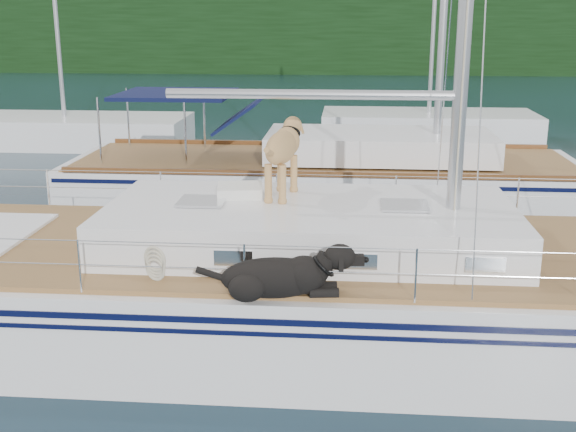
{
  "coord_description": "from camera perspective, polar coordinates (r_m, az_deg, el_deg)",
  "views": [
    {
      "loc": [
        1.26,
        -8.9,
        4.15
      ],
      "look_at": [
        0.5,
        0.2,
        1.6
      ],
      "focal_mm": 45.0,
      "sensor_mm": 36.0,
      "label": 1
    }
  ],
  "objects": [
    {
      "name": "main_sailboat",
      "position": [
        9.62,
        -2.52,
        -5.55
      ],
      "size": [
        12.0,
        3.95,
        14.01
      ],
      "color": "white",
      "rests_on": "ground"
    },
    {
      "name": "neighbor_sailboat",
      "position": [
        15.83,
        3.2,
        2.72
      ],
      "size": [
        11.0,
        3.5,
        13.3
      ],
      "color": "white",
      "rests_on": "ground"
    },
    {
      "name": "ground",
      "position": [
        9.9,
        -3.02,
        -9.21
      ],
      "size": [
        120.0,
        120.0,
        0.0
      ],
      "primitive_type": "plane",
      "color": "black",
      "rests_on": "ground"
    },
    {
      "name": "bg_boat_center",
      "position": [
        25.32,
        11.01,
        6.93
      ],
      "size": [
        7.2,
        3.0,
        11.65
      ],
      "color": "white",
      "rests_on": "ground"
    },
    {
      "name": "shore_bank",
      "position": [
        55.22,
        3.53,
        11.9
      ],
      "size": [
        92.0,
        1.0,
        1.2
      ],
      "primitive_type": "cube",
      "color": "#595147",
      "rests_on": "ground"
    },
    {
      "name": "bg_boat_west",
      "position": [
        24.97,
        -17.16,
        6.39
      ],
      "size": [
        8.0,
        3.0,
        11.65
      ],
      "color": "white",
      "rests_on": "ground"
    },
    {
      "name": "tree_line",
      "position": [
        53.92,
        3.54,
        14.36
      ],
      "size": [
        90.0,
        3.0,
        6.0
      ],
      "primitive_type": "cube",
      "color": "black",
      "rests_on": "ground"
    }
  ]
}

